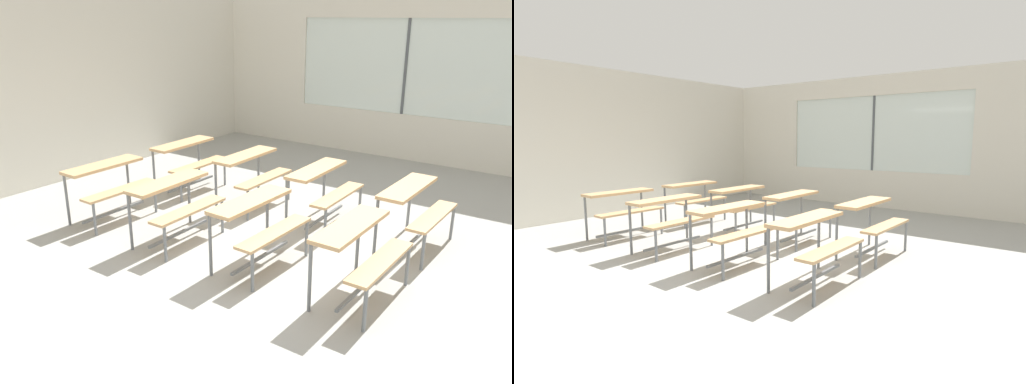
% 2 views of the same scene
% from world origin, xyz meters
% --- Properties ---
extents(ground, '(10.00, 9.00, 0.05)m').
position_xyz_m(ground, '(0.00, 0.00, -0.03)').
color(ground, '#9E9E99').
extents(wall_back, '(10.00, 0.12, 3.00)m').
position_xyz_m(wall_back, '(0.00, 4.50, 1.50)').
color(wall_back, silver).
rests_on(wall_back, ground).
extents(wall_right, '(0.12, 9.00, 3.00)m').
position_xyz_m(wall_right, '(5.00, -0.13, 1.45)').
color(wall_right, silver).
rests_on(wall_right, ground).
extents(desk_bench_r0c0, '(1.10, 0.59, 0.74)m').
position_xyz_m(desk_bench_r0c0, '(-0.18, -1.11, 0.56)').
color(desk_bench_r0c0, tan).
rests_on(desk_bench_r0c0, ground).
extents(desk_bench_r0c1, '(1.11, 0.61, 0.74)m').
position_xyz_m(desk_bench_r0c1, '(1.25, -1.13, 0.56)').
color(desk_bench_r0c1, tan).
rests_on(desk_bench_r0c1, ground).
extents(desk_bench_r1c0, '(1.11, 0.62, 0.74)m').
position_xyz_m(desk_bench_r1c0, '(-0.19, 0.06, 0.56)').
color(desk_bench_r1c0, tan).
rests_on(desk_bench_r1c0, ground).
extents(desk_bench_r1c1, '(1.11, 0.61, 0.74)m').
position_xyz_m(desk_bench_r1c1, '(1.26, 0.08, 0.56)').
color(desk_bench_r1c1, tan).
rests_on(desk_bench_r1c1, ground).
extents(desk_bench_r2c0, '(1.11, 0.60, 0.74)m').
position_xyz_m(desk_bench_r2c0, '(-0.24, 1.24, 0.56)').
color(desk_bench_r2c0, tan).
rests_on(desk_bench_r2c0, ground).
extents(desk_bench_r2c1, '(1.10, 0.59, 0.74)m').
position_xyz_m(desk_bench_r2c1, '(1.27, 1.23, 0.56)').
color(desk_bench_r2c1, tan).
rests_on(desk_bench_r2c1, ground).
extents(desk_bench_r3c0, '(1.11, 0.60, 0.74)m').
position_xyz_m(desk_bench_r3c0, '(-0.24, 2.46, 0.56)').
color(desk_bench_r3c0, tan).
rests_on(desk_bench_r3c0, ground).
extents(desk_bench_r3c1, '(1.10, 0.59, 0.74)m').
position_xyz_m(desk_bench_r3c1, '(1.26, 2.44, 0.56)').
color(desk_bench_r3c1, tan).
rests_on(desk_bench_r3c1, ground).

